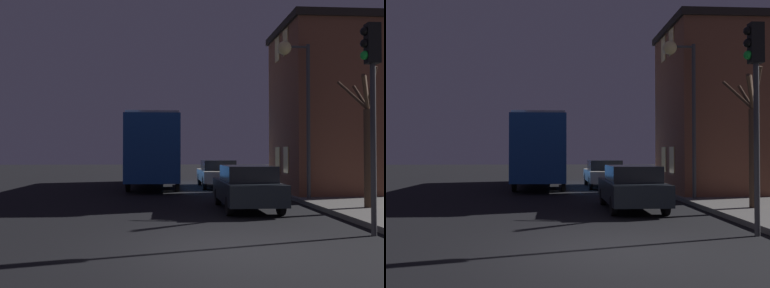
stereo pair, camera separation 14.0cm
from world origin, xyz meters
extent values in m
plane|color=black|center=(0.00, 0.00, 0.00)|extent=(120.00, 120.00, 0.00)
cube|color=brown|center=(5.78, 10.26, 3.65)|extent=(3.78, 4.69, 7.00)
cube|color=black|center=(5.78, 10.26, 7.30)|extent=(4.02, 4.93, 0.30)
cube|color=#F2D172|center=(3.86, 9.59, 1.55)|extent=(0.03, 0.70, 1.10)
cube|color=#F2D172|center=(3.86, 10.92, 1.55)|extent=(0.03, 0.70, 1.10)
cube|color=#F2D172|center=(3.86, 9.59, 6.55)|extent=(0.03, 0.70, 1.10)
cube|color=#F2D172|center=(3.86, 10.92, 6.55)|extent=(0.03, 0.70, 1.10)
cylinder|color=#38383A|center=(4.12, 7.51, 3.03)|extent=(0.14, 0.14, 5.76)
cylinder|color=#38383A|center=(3.67, 7.51, 5.81)|extent=(0.90, 0.09, 0.09)
sphere|color=#F9E08C|center=(3.22, 7.51, 5.76)|extent=(0.52, 0.52, 0.52)
cylinder|color=#38383A|center=(3.39, 1.10, 1.92)|extent=(0.12, 0.12, 3.84)
cube|color=black|center=(3.39, 1.10, 4.29)|extent=(0.30, 0.24, 0.90)
sphere|color=black|center=(3.21, 1.10, 4.56)|extent=(0.20, 0.20, 0.20)
sphere|color=black|center=(3.21, 1.10, 4.29)|extent=(0.20, 0.20, 0.20)
sphere|color=green|center=(3.21, 1.10, 4.02)|extent=(0.20, 0.20, 0.20)
cylinder|color=#473323|center=(5.06, 4.76, 1.68)|extent=(0.25, 0.25, 3.05)
cylinder|color=#473323|center=(5.28, 5.32, 3.82)|extent=(0.61, 1.28, 1.33)
cylinder|color=#473323|center=(4.75, 5.14, 3.68)|extent=(0.73, 0.87, 1.02)
cylinder|color=#473323|center=(5.04, 4.46, 3.81)|extent=(0.16, 0.70, 1.25)
cylinder|color=#473323|center=(4.98, 5.08, 3.60)|extent=(0.27, 0.74, 0.87)
cylinder|color=#473323|center=(4.77, 4.29, 3.65)|extent=(0.71, 1.05, 0.97)
cube|color=#194793|center=(-1.80, 15.32, 2.05)|extent=(2.51, 9.49, 3.13)
cube|color=black|center=(-1.80, 15.32, 2.61)|extent=(2.53, 8.73, 1.13)
cube|color=#B2B2B2|center=(-1.80, 15.32, 3.67)|extent=(2.38, 9.02, 0.12)
cylinder|color=black|center=(-0.64, 18.40, 0.48)|extent=(0.18, 0.96, 0.96)
cylinder|color=black|center=(-2.97, 18.40, 0.48)|extent=(0.18, 0.96, 0.96)
cylinder|color=black|center=(-0.64, 12.23, 0.48)|extent=(0.18, 0.96, 0.96)
cylinder|color=black|center=(-2.97, 12.23, 0.48)|extent=(0.18, 0.96, 0.96)
cube|color=black|center=(1.41, 5.65, 0.61)|extent=(1.72, 4.13, 0.64)
cube|color=black|center=(1.41, 5.44, 1.18)|extent=(1.51, 2.15, 0.51)
cylinder|color=black|center=(2.18, 6.99, 0.29)|extent=(0.18, 0.58, 0.58)
cylinder|color=black|center=(0.64, 6.99, 0.29)|extent=(0.18, 0.58, 0.58)
cylinder|color=black|center=(2.18, 4.30, 0.29)|extent=(0.18, 0.58, 0.58)
cylinder|color=black|center=(0.64, 4.30, 0.29)|extent=(0.18, 0.58, 0.58)
cube|color=beige|center=(1.58, 14.74, 0.63)|extent=(1.84, 4.60, 0.58)
cube|color=black|center=(1.58, 14.51, 1.19)|extent=(1.62, 2.39, 0.53)
cylinder|color=black|center=(2.41, 16.24, 0.34)|extent=(0.18, 0.69, 0.69)
cylinder|color=black|center=(0.75, 16.24, 0.34)|extent=(0.18, 0.69, 0.69)
cylinder|color=black|center=(2.41, 13.25, 0.34)|extent=(0.18, 0.69, 0.69)
cylinder|color=black|center=(0.75, 13.25, 0.34)|extent=(0.18, 0.69, 0.69)
camera|label=1|loc=(-1.26, -8.12, 1.84)|focal=40.00mm
camera|label=2|loc=(-1.12, -8.13, 1.84)|focal=40.00mm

